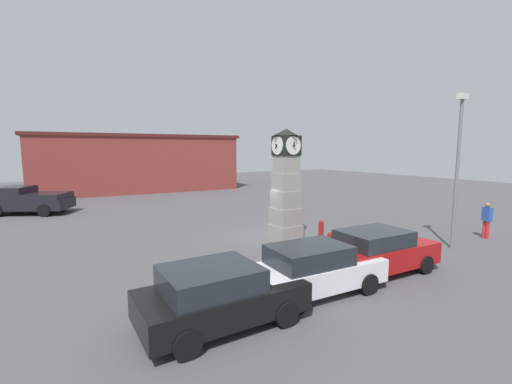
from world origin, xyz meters
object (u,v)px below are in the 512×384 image
(car_by_building, at_px, (378,251))
(bollard_near_tower, at_px, (321,232))
(car_navy_sedan, at_px, (219,295))
(pedestrian_crossing_lot, at_px, (487,218))
(bollard_far_row, at_px, (339,254))
(car_near_tower, at_px, (315,269))
(pickup_truck, at_px, (29,200))
(street_lamp_near_road, at_px, (458,161))
(clock_tower, at_px, (286,190))
(bollard_mid_row, at_px, (330,242))

(car_by_building, bearing_deg, bollard_near_tower, 78.39)
(bollard_near_tower, distance_m, car_navy_sedan, 8.08)
(car_by_building, height_order, pedestrian_crossing_lot, pedestrian_crossing_lot)
(bollard_far_row, height_order, car_navy_sedan, car_navy_sedan)
(car_navy_sedan, bearing_deg, bollard_near_tower, 29.35)
(bollard_near_tower, relative_size, pedestrian_crossing_lot, 0.65)
(car_near_tower, bearing_deg, pickup_truck, 110.84)
(bollard_near_tower, relative_size, car_near_tower, 0.27)
(bollard_far_row, bearing_deg, car_navy_sedan, -165.52)
(pickup_truck, bearing_deg, car_near_tower, -69.16)
(car_navy_sedan, xyz_separation_m, car_near_tower, (3.23, 0.13, -0.00))
(car_by_building, height_order, pickup_truck, pickup_truck)
(pickup_truck, xyz_separation_m, street_lamp_near_road, (15.75, -19.41, 2.86))
(car_navy_sedan, distance_m, pedestrian_crossing_lot, 14.59)
(street_lamp_near_road, bearing_deg, car_near_tower, -177.70)
(car_near_tower, relative_size, pickup_truck, 0.79)
(clock_tower, xyz_separation_m, car_navy_sedan, (-6.01, -5.25, -1.65))
(car_near_tower, relative_size, car_by_building, 0.99)
(pickup_truck, bearing_deg, bollard_mid_row, -57.72)
(bollard_mid_row, bearing_deg, bollard_far_row, -122.52)
(car_near_tower, xyz_separation_m, car_by_building, (3.06, 0.14, 0.02))
(bollard_far_row, relative_size, car_navy_sedan, 0.23)
(clock_tower, xyz_separation_m, bollard_near_tower, (1.03, -1.29, -1.84))
(clock_tower, xyz_separation_m, car_by_building, (0.28, -4.98, -1.63))
(car_near_tower, bearing_deg, clock_tower, 61.47)
(bollard_near_tower, relative_size, car_navy_sedan, 0.28)
(bollard_far_row, height_order, car_by_building, car_by_building)
(pickup_truck, bearing_deg, car_navy_sedan, -77.84)
(bollard_far_row, xyz_separation_m, car_navy_sedan, (-5.60, -1.45, 0.30))
(bollard_mid_row, xyz_separation_m, car_near_tower, (-3.25, -2.69, 0.32))
(pickup_truck, xyz_separation_m, pedestrian_crossing_lot, (18.86, -19.36, 0.08))
(clock_tower, relative_size, car_navy_sedan, 1.27)
(car_navy_sedan, bearing_deg, pedestrian_crossing_lot, 2.02)
(clock_tower, relative_size, car_near_tower, 1.22)
(bollard_near_tower, height_order, bollard_far_row, bollard_near_tower)
(clock_tower, relative_size, pedestrian_crossing_lot, 2.97)
(bollard_mid_row, bearing_deg, pickup_truck, 122.28)
(bollard_near_tower, bearing_deg, bollard_mid_row, -116.33)
(car_navy_sedan, height_order, car_by_building, car_by_building)
(clock_tower, distance_m, bollard_mid_row, 3.16)
(bollard_mid_row, bearing_deg, pedestrian_crossing_lot, -15.95)
(bollard_far_row, bearing_deg, pedestrian_crossing_lot, -5.94)
(car_near_tower, bearing_deg, car_navy_sedan, -177.61)
(clock_tower, distance_m, car_by_building, 5.25)
(car_navy_sedan, relative_size, street_lamp_near_road, 0.62)
(bollard_far_row, bearing_deg, bollard_near_tower, 60.18)
(bollard_far_row, distance_m, street_lamp_near_road, 6.81)
(bollard_mid_row, xyz_separation_m, pedestrian_crossing_lot, (8.09, -2.31, 0.56))
(bollard_mid_row, bearing_deg, street_lamp_near_road, -25.34)
(car_near_tower, distance_m, pickup_truck, 21.12)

